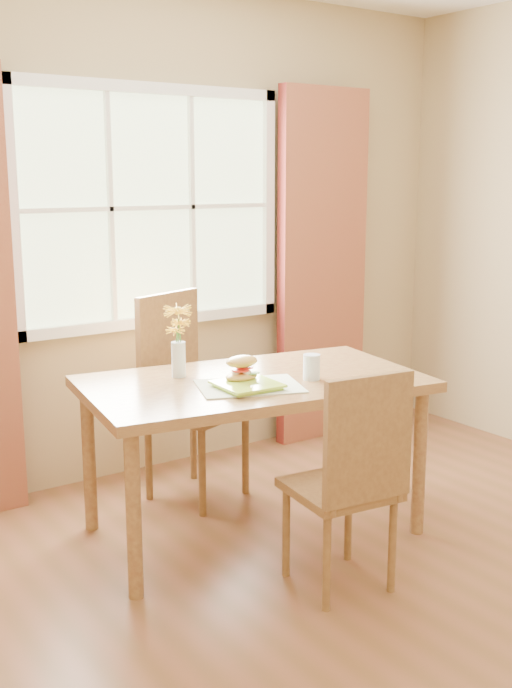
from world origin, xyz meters
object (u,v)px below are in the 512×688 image
Objects in this scene: water_glass at (312,368)px; chair_far at (183,386)px; chair_near at (351,473)px; croissant_sandwich at (242,369)px; flower_vase at (178,334)px; dining_table at (253,395)px.

chair_far is at bearing 107.67° from water_glass.
croissant_sandwich is at bearing 105.67° from chair_near.
chair_near is 0.87× the size of chair_far.
chair_far is (-0.02, 1.31, 0.08)m from chair_near.
chair_far reaches higher than water_glass.
flower_vase is at bearing -141.12° from chair_far.
chair_near is 8.01× the size of water_glass.
dining_table is 0.61m from chair_far.
water_glass is at bearing -15.55° from croissant_sandwich.
croissant_sandwich is 0.48× the size of flower_vase.
dining_table is 1.77× the size of chair_near.
chair_near is 2.77× the size of flower_vase.
croissant_sandwich reaches higher than dining_table.
flower_vase is at bearing 119.63° from croissant_sandwich.
dining_table is at bearing 96.27° from chair_near.
chair_far is (-0.03, 0.61, -0.09)m from dining_table.
water_glass is at bearing 74.48° from chair_near.
dining_table is 0.72m from chair_near.
croissant_sandwich is 0.36m from flower_vase.
dining_table is 0.45m from flower_vase.
croissant_sandwich is at bearing -115.85° from chair_far.
dining_table is 0.30m from water_glass.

